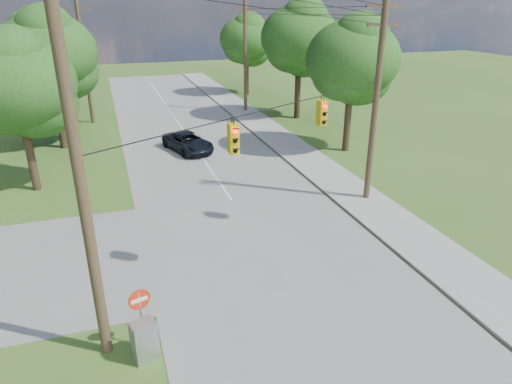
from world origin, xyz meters
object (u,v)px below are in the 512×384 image
object	(u,v)px
pole_north_w	(85,62)
do_not_enter_sign	(140,305)
control_cabinet	(145,341)
pole_ne	(376,97)
car_main_north	(188,142)
pole_sw	(76,156)
pole_north_e	(245,56)

from	to	relation	value
pole_north_w	do_not_enter_sign	xyz separation A→B (m)	(1.50, -29.76, -3.61)
control_cabinet	do_not_enter_sign	size ratio (longest dim) A/B	0.62
pole_ne	car_main_north	bearing A→B (deg)	123.73
pole_sw	control_cabinet	distance (m)	5.74
do_not_enter_sign	pole_north_w	bearing A→B (deg)	76.64
pole_sw	pole_north_e	distance (m)	32.55
pole_north_e	pole_north_w	xyz separation A→B (m)	(-13.90, 0.00, 0.00)
pole_north_e	car_main_north	bearing A→B (deg)	-124.97
pole_ne	car_main_north	distance (m)	14.36
pole_sw	pole_north_e	bearing A→B (deg)	65.48
pole_ne	pole_north_w	size ratio (longest dim) A/B	1.05
pole_north_w	pole_ne	bearing A→B (deg)	-57.71
pole_north_e	car_main_north	xyz separation A→B (m)	(-7.52, -10.75, -4.45)
pole_sw	pole_north_w	bearing A→B (deg)	90.77
pole_north_e	pole_north_w	size ratio (longest dim) A/B	1.00
pole_north_e	control_cabinet	size ratio (longest dim) A/B	7.79
control_cabinet	do_not_enter_sign	bearing A→B (deg)	72.19
pole_north_e	car_main_north	distance (m)	13.85
pole_north_e	do_not_enter_sign	distance (m)	32.44
pole_ne	pole_sw	bearing A→B (deg)	-150.62
pole_ne	pole_north_w	bearing A→B (deg)	122.29
do_not_enter_sign	control_cabinet	bearing A→B (deg)	-106.24
pole_ne	do_not_enter_sign	bearing A→B (deg)	-147.96
pole_sw	pole_north_e	xyz separation A→B (m)	(13.50, 29.60, -1.10)
control_cabinet	pole_north_w	bearing A→B (deg)	75.02
pole_north_e	do_not_enter_sign	bearing A→B (deg)	-112.62
pole_sw	car_main_north	world-z (taller)	pole_sw
car_main_north	do_not_enter_sign	xyz separation A→B (m)	(-4.88, -19.01, 0.85)
pole_north_e	pole_ne	bearing A→B (deg)	-90.00
pole_sw	pole_north_w	distance (m)	29.62
car_main_north	do_not_enter_sign	size ratio (longest dim) A/B	2.26
pole_ne	pole_north_e	distance (m)	22.00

